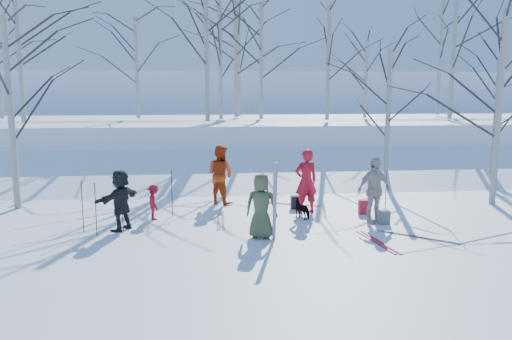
{
  "coord_description": "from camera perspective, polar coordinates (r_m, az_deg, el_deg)",
  "views": [
    {
      "loc": [
        -1.47,
        -12.59,
        3.52
      ],
      "look_at": [
        0.0,
        1.5,
        1.3
      ],
      "focal_mm": 35.0,
      "sensor_mm": 36.0,
      "label": 1
    }
  ],
  "objects": [
    {
      "name": "skier_red_north",
      "position": [
        14.63,
        5.74,
        -1.29
      ],
      "size": [
        0.76,
        0.57,
        1.89
      ],
      "primitive_type": "imported",
      "rotation": [
        0.0,
        0.0,
        3.33
      ],
      "color": "red",
      "rests_on": "ground"
    },
    {
      "name": "upright_ski_left",
      "position": [
        11.82,
        2.11,
        -3.66
      ],
      "size": [
        0.07,
        0.16,
        1.9
      ],
      "primitive_type": "cube",
      "rotation": [
        0.07,
        0.0,
        0.02
      ],
      "color": "silver",
      "rests_on": "ground"
    },
    {
      "name": "skier_olive_center",
      "position": [
        12.08,
        0.62,
        -4.12
      ],
      "size": [
        0.89,
        0.72,
        1.59
      ],
      "primitive_type": "imported",
      "rotation": [
        0.0,
        0.0,
        2.84
      ],
      "color": "#424B2D",
      "rests_on": "ground"
    },
    {
      "name": "birch_plateau_j",
      "position": [
        26.73,
        21.65,
        12.82
      ],
      "size": [
        5.4,
        5.4,
        6.86
      ],
      "primitive_type": null,
      "color": "silver",
      "rests_on": "snow_plateau"
    },
    {
      "name": "birch_edge_e",
      "position": [
        19.59,
        14.85,
        5.77
      ],
      "size": [
        4.17,
        4.17,
        5.1
      ],
      "primitive_type": null,
      "color": "silver",
      "rests_on": "ground"
    },
    {
      "name": "ski_pole_c",
      "position": [
        15.49,
        2.25,
        -1.71
      ],
      "size": [
        0.02,
        0.02,
        1.34
      ],
      "primitive_type": "cylinder",
      "color": "black",
      "rests_on": "ground"
    },
    {
      "name": "backpack_red",
      "position": [
        14.9,
        12.3,
        -4.14
      ],
      "size": [
        0.32,
        0.22,
        0.42
      ],
      "primitive_type": "cube",
      "color": "#AD1A2E",
      "rests_on": "ground"
    },
    {
      "name": "birch_edge_a",
      "position": [
        16.61,
        -26.22,
        5.78
      ],
      "size": [
        4.63,
        4.63,
        5.76
      ],
      "primitive_type": null,
      "color": "silver",
      "rests_on": "ground"
    },
    {
      "name": "birch_edge_c",
      "position": [
        21.23,
        25.7,
        5.07
      ],
      "size": [
        3.99,
        3.99,
        4.85
      ],
      "primitive_type": null,
      "color": "silver",
      "rests_on": "ground"
    },
    {
      "name": "birch_plateau_b",
      "position": [
        26.92,
        -2.31,
        12.85
      ],
      "size": [
        5.05,
        5.05,
        6.35
      ],
      "primitive_type": null,
      "color": "silver",
      "rests_on": "snow_plateau"
    },
    {
      "name": "birch_edge_b",
      "position": [
        17.25,
        26.01,
        6.29
      ],
      "size": [
        4.8,
        4.8,
        6.01
      ],
      "primitive_type": null,
      "color": "silver",
      "rests_on": "ground"
    },
    {
      "name": "birch_plateau_f",
      "position": [
        24.46,
        -25.52,
        13.1
      ],
      "size": [
        5.46,
        5.46,
        6.94
      ],
      "primitive_type": null,
      "color": "silver",
      "rests_on": "snow_plateau"
    },
    {
      "name": "birch_plateau_i",
      "position": [
        24.53,
        -4.09,
        12.28
      ],
      "size": [
        4.48,
        4.48,
        5.54
      ],
      "primitive_type": null,
      "color": "silver",
      "rests_on": "snow_plateau"
    },
    {
      "name": "birch_plateau_l",
      "position": [
        31.62,
        20.31,
        12.15
      ],
      "size": [
        5.37,
        5.37,
        6.82
      ],
      "primitive_type": null,
      "color": "silver",
      "rests_on": "snow_plateau"
    },
    {
      "name": "birch_plateau_d",
      "position": [
        24.94,
        0.6,
        12.29
      ],
      "size": [
        4.51,
        4.51,
        5.59
      ],
      "primitive_type": null,
      "color": "silver",
      "rests_on": "snow_plateau"
    },
    {
      "name": "skier_red_seated",
      "position": [
        14.16,
        -11.58,
        -3.61
      ],
      "size": [
        0.52,
        0.72,
        0.99
      ],
      "primitive_type": "imported",
      "rotation": [
        0.0,
        0.0,
        1.84
      ],
      "color": "red",
      "rests_on": "ground"
    },
    {
      "name": "birch_plateau_a",
      "position": [
        24.15,
        8.25,
        11.94
      ],
      "size": [
        4.29,
        4.29,
        5.27
      ],
      "primitive_type": null,
      "color": "silver",
      "rests_on": "snow_plateau"
    },
    {
      "name": "ski_pole_f",
      "position": [
        14.33,
        13.87,
        -2.83
      ],
      "size": [
        0.02,
        0.02,
        1.34
      ],
      "primitive_type": "cylinder",
      "color": "black",
      "rests_on": "ground"
    },
    {
      "name": "backpack_grey",
      "position": [
        13.89,
        14.39,
        -5.25
      ],
      "size": [
        0.3,
        0.2,
        0.38
      ],
      "primitive_type": "cube",
      "color": "#5C5F64",
      "rests_on": "ground"
    },
    {
      "name": "birch_plateau_g",
      "position": [
        28.17,
        -2.0,
        12.46
      ],
      "size": [
        4.89,
        4.89,
        6.14
      ],
      "primitive_type": null,
      "color": "silver",
      "rests_on": "snow_plateau"
    },
    {
      "name": "far_hill",
      "position": [
        50.64,
        -4.33,
        7.16
      ],
      "size": [
        90.0,
        30.0,
        6.0
      ],
      "primitive_type": "cube",
      "color": "white",
      "rests_on": "ground"
    },
    {
      "name": "ski_pair_a",
      "position": [
        12.26,
        13.74,
        -7.99
      ],
      "size": [
        0.77,
        1.96,
        0.02
      ],
      "primitive_type": null,
      "rotation": [
        0.0,
        0.0,
        0.15
      ],
      "color": "red",
      "rests_on": "ground"
    },
    {
      "name": "ground",
      "position": [
        13.16,
        0.68,
        -6.61
      ],
      "size": [
        120.0,
        120.0,
        0.0
      ],
      "primitive_type": "plane",
      "color": "white",
      "rests_on": "ground"
    },
    {
      "name": "skier_cream_east",
      "position": [
        13.89,
        13.34,
        -2.21
      ],
      "size": [
        1.14,
        0.79,
        1.8
      ],
      "primitive_type": "imported",
      "rotation": [
        0.0,
        0.0,
        0.36
      ],
      "color": "beige",
      "rests_on": "ground"
    },
    {
      "name": "skier_redor_behind",
      "position": [
        15.82,
        -4.1,
        -0.53
      ],
      "size": [
        1.15,
        1.13,
        1.87
      ],
      "primitive_type": "imported",
      "rotation": [
        0.0,
        0.0,
        2.42
      ],
      "color": "#BB370E",
      "rests_on": "ground"
    },
    {
      "name": "skier_grey_west",
      "position": [
        13.24,
        -15.2,
        -3.34
      ],
      "size": [
        1.2,
        1.47,
        1.57
      ],
      "primitive_type": "imported",
      "rotation": [
        0.0,
        0.0,
        4.12
      ],
      "color": "black",
      "rests_on": "ground"
    },
    {
      "name": "ski_pole_b",
      "position": [
        13.2,
        -15.05,
        -3.88
      ],
      "size": [
        0.02,
        0.02,
        1.34
      ],
      "primitive_type": "cylinder",
      "color": "black",
      "rests_on": "ground"
    },
    {
      "name": "upright_ski_right",
      "position": [
        11.9,
        2.2,
        -3.57
      ],
      "size": [
        0.1,
        0.23,
        1.89
      ],
      "primitive_type": "cube",
      "rotation": [
        0.1,
        0.0,
        0.13
      ],
      "color": "silver",
      "rests_on": "ground"
    },
    {
      "name": "birch_plateau_k",
      "position": [
        26.08,
        -13.47,
        11.26
      ],
      "size": [
        4.1,
        4.1,
        5.0
      ],
      "primitive_type": null,
      "color": "silver",
      "rests_on": "snow_plateau"
    },
    {
      "name": "ski_pole_e",
      "position": [
        12.88,
        -17.85,
        -4.32
      ],
      "size": [
        0.02,
        0.02,
        1.34
      ],
      "primitive_type": "cylinder",
      "color": "black",
      "rests_on": "ground"
    },
    {
      "name": "snow_ramp",
      "position": [
        19.94,
        -1.64,
        -0.83
      ],
      "size": [
        70.0,
        9.49,
        4.12
      ],
      "primitive_type": "cube",
      "rotation": [
        0.3,
        0.0,
        0.0
      ],
      "color": "white",
      "rests_on": "ground"
    },
    {
      "name": "ski_pole_h",
      "position": [
        13.29,
        -19.23,
        -3.98
      ],
      "size": [
        0.02,
        0.02,
        1.34
      ],
      "primitive_type": "cylinder",
      "color": "black",
      "rests_on": "ground"
    },
    {
      "name": "ski_pole_g",
      "position": [
        15.18,
        2.11,
        -1.93
      ],
      "size": [
        0.02,
        0.02,
        1.34
      ],
      "primitive_type": "cylinder",
      "color": "black",
      "rests_on": "ground"
    },
    {
      "name": "ski_pair_c",
      "position": [
        15.87,
        3.85,
        -3.89
      ],
      "size": [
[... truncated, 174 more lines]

